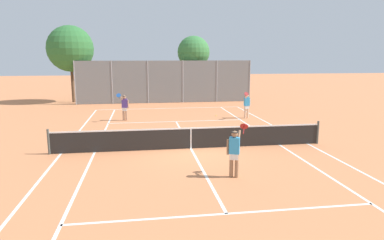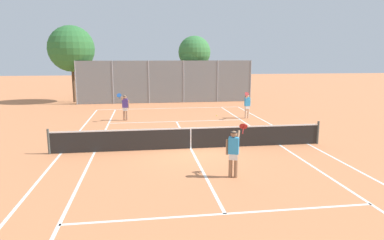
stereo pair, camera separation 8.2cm
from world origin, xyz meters
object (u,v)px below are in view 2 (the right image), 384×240
at_px(tennis_net, 191,137).
at_px(tree_behind_left, 71,50).
at_px(player_near_side, 234,151).
at_px(player_far_left, 125,106).
at_px(loose_tennis_ball_0, 217,116).
at_px(player_far_right, 247,104).
at_px(tree_behind_right, 194,53).

xyz_separation_m(tennis_net, tree_behind_left, (-8.06, 16.68, 4.01)).
height_order(player_near_side, player_far_left, same).
distance_m(tennis_net, loose_tennis_ball_0, 8.47).
bearing_deg(player_far_left, loose_tennis_ball_0, 6.85).
bearing_deg(loose_tennis_ball_0, tree_behind_left, 141.41).
bearing_deg(tree_behind_left, player_far_right, -37.58).
relative_size(loose_tennis_ball_0, tree_behind_right, 0.01).
relative_size(player_far_left, tree_behind_left, 0.27).
xyz_separation_m(tennis_net, tree_behind_right, (2.65, 16.76, 3.73)).
distance_m(player_far_right, tree_behind_right, 10.62).
bearing_deg(tree_behind_right, player_near_side, -94.82).
bearing_deg(loose_tennis_ball_0, tennis_net, -109.98).
relative_size(tennis_net, loose_tennis_ball_0, 181.82).
xyz_separation_m(player_far_left, loose_tennis_ball_0, (6.05, 0.73, -0.89)).
distance_m(player_far_left, loose_tennis_ball_0, 6.16).
bearing_deg(tree_behind_right, player_far_right, -78.34).
bearing_deg(player_far_right, tree_behind_right, 101.66).
bearing_deg(player_far_right, loose_tennis_ball_0, 149.17).
distance_m(loose_tennis_ball_0, tree_behind_right, 9.77).
distance_m(player_far_right, loose_tennis_ball_0, 2.28).
xyz_separation_m(player_far_left, tree_behind_right, (5.81, 9.54, 3.31)).
relative_size(player_near_side, tree_behind_right, 0.31).
bearing_deg(player_far_right, player_far_left, 177.47).
height_order(tennis_net, loose_tennis_ball_0, tennis_net).
distance_m(loose_tennis_ball_0, tree_behind_left, 14.70).
bearing_deg(player_near_side, player_far_left, 110.37).
distance_m(tennis_net, player_far_left, 7.89).
xyz_separation_m(player_near_side, tree_behind_right, (1.73, 20.52, 3.31)).
relative_size(player_far_left, loose_tennis_ball_0, 26.88).
bearing_deg(tree_behind_left, tree_behind_right, 0.42).
relative_size(tennis_net, player_far_right, 6.76).
height_order(player_far_right, tree_behind_left, tree_behind_left).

